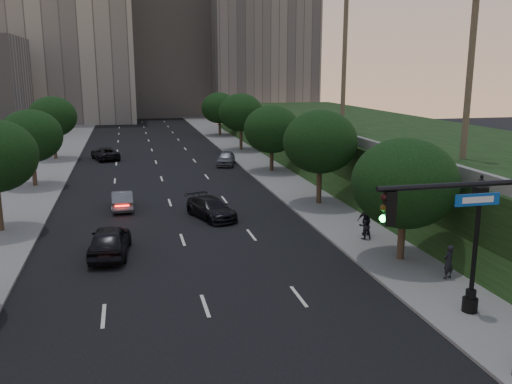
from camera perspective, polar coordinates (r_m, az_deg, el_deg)
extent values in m
plane|color=black|center=(18.27, -3.04, -18.32)|extent=(160.00, 160.00, 0.00)
cube|color=black|center=(46.46, -9.74, 0.89)|extent=(16.00, 140.00, 0.02)
cube|color=slate|center=(48.14, 2.51, 1.56)|extent=(4.50, 140.00, 0.15)
cube|color=slate|center=(46.97, -22.31, 0.32)|extent=(4.50, 140.00, 0.15)
cube|color=black|center=(50.50, 16.13, 3.82)|extent=(18.00, 90.00, 4.00)
cube|color=slate|center=(46.62, 7.11, 6.43)|extent=(0.35, 90.00, 0.70)
cube|color=gray|center=(108.20, -20.10, 15.52)|extent=(26.00, 20.00, 32.00)
cube|color=gray|center=(117.79, -9.42, 14.35)|extent=(22.00, 18.00, 26.00)
cube|color=slate|center=(114.89, 0.11, 17.06)|extent=(20.00, 22.00, 36.00)
cylinder|color=#38281C|center=(27.96, 15.07, -4.31)|extent=(0.36, 0.36, 2.86)
ellipsoid|color=black|center=(27.33, 15.39, 0.91)|extent=(5.20, 5.20, 4.42)
cylinder|color=#38281C|center=(38.53, 6.67, 0.97)|extent=(0.36, 0.36, 3.21)
ellipsoid|color=black|center=(38.04, 6.78, 5.28)|extent=(5.20, 5.20, 4.42)
cylinder|color=#38281C|center=(50.76, 1.66, 3.71)|extent=(0.36, 0.36, 2.86)
ellipsoid|color=black|center=(50.42, 1.68, 6.63)|extent=(5.20, 5.20, 4.42)
cylinder|color=#38281C|center=(64.23, -1.59, 5.78)|extent=(0.36, 0.36, 3.21)
ellipsoid|color=black|center=(63.94, -1.61, 8.38)|extent=(5.20, 5.20, 4.42)
cylinder|color=#38281C|center=(78.90, -3.84, 6.93)|extent=(0.36, 0.36, 2.86)
ellipsoid|color=black|center=(78.68, -3.87, 8.82)|extent=(5.20, 5.20, 4.42)
cylinder|color=#38281C|center=(47.69, -22.34, 2.24)|extent=(0.36, 0.36, 2.99)
ellipsoid|color=black|center=(47.31, -22.62, 5.47)|extent=(5.00, 5.00, 4.25)
cylinder|color=#38281C|center=(61.38, -20.43, 4.68)|extent=(0.36, 0.36, 3.26)
ellipsoid|color=black|center=(61.08, -20.65, 7.42)|extent=(5.00, 5.00, 4.25)
cylinder|color=#4C4233|center=(35.69, 21.69, 12.82)|extent=(0.40, 0.40, 12.00)
cylinder|color=#4C4233|center=(49.15, 9.33, 14.74)|extent=(0.40, 0.40, 14.50)
cylinder|color=black|center=(16.17, 21.26, 0.73)|extent=(5.40, 0.16, 0.16)
cube|color=black|center=(15.12, 13.88, -1.70)|extent=(0.32, 0.22, 0.95)
sphere|color=black|center=(14.96, 13.34, -0.52)|extent=(0.20, 0.20, 0.20)
sphere|color=#3F2B0A|center=(15.03, 13.28, -1.63)|extent=(0.20, 0.20, 0.20)
sphere|color=#19F24C|center=(15.11, 13.22, -2.73)|extent=(0.20, 0.20, 0.20)
cube|color=#0D4FB3|center=(16.49, 22.29, -0.74)|extent=(1.40, 0.05, 0.35)
cylinder|color=black|center=(23.27, 21.57, -11.14)|extent=(0.60, 0.60, 0.70)
cylinder|color=black|center=(23.08, 21.67, -10.00)|extent=(0.40, 0.40, 0.40)
cylinder|color=black|center=(22.43, 22.08, -5.39)|extent=(0.18, 0.18, 3.60)
cube|color=black|center=(21.91, 22.53, -0.28)|extent=(0.42, 0.42, 0.70)
cone|color=black|center=(21.81, 22.64, 1.00)|extent=(0.64, 0.64, 0.35)
sphere|color=black|center=(21.77, 22.68, 1.51)|extent=(0.14, 0.14, 0.14)
imported|color=black|center=(29.03, -15.15, -4.96)|extent=(2.35, 4.90, 1.62)
imported|color=slate|center=(38.41, -13.90, -0.81)|extent=(1.46, 4.00, 1.31)
imported|color=black|center=(60.13, -15.61, 3.93)|extent=(3.46, 5.22, 1.33)
imported|color=black|center=(35.13, -4.76, -1.71)|extent=(3.27, 4.96, 1.34)
imported|color=#5C5E65|center=(54.56, -3.19, 3.57)|extent=(2.71, 4.48, 1.43)
imported|color=black|center=(26.14, 19.60, -6.94)|extent=(0.67, 0.55, 1.58)
imported|color=black|center=(30.89, 11.41, -3.49)|extent=(0.77, 0.62, 1.52)
imported|color=black|center=(31.55, 11.57, -2.93)|extent=(1.10, 0.64, 1.76)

